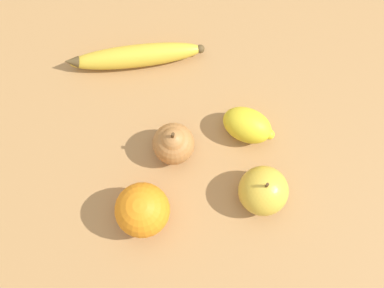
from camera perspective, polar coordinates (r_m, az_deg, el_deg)
name	(u,v)px	position (r m, az deg, el deg)	size (l,w,h in m)	color
ground_plane	(205,77)	(0.89, 1.36, 7.16)	(3.00, 3.00, 0.00)	#A87A47
banana	(135,56)	(0.89, -6.10, 9.30)	(0.05, 0.23, 0.04)	gold
orange	(142,210)	(0.79, -5.32, -7.04)	(0.08, 0.08, 0.08)	orange
pear	(174,143)	(0.81, -1.98, 0.09)	(0.06, 0.06, 0.08)	#B2753D
apple	(263,191)	(0.80, 7.62, -4.97)	(0.08, 0.08, 0.08)	gold
lemon	(248,125)	(0.83, 5.95, 1.99)	(0.09, 0.09, 0.05)	yellow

